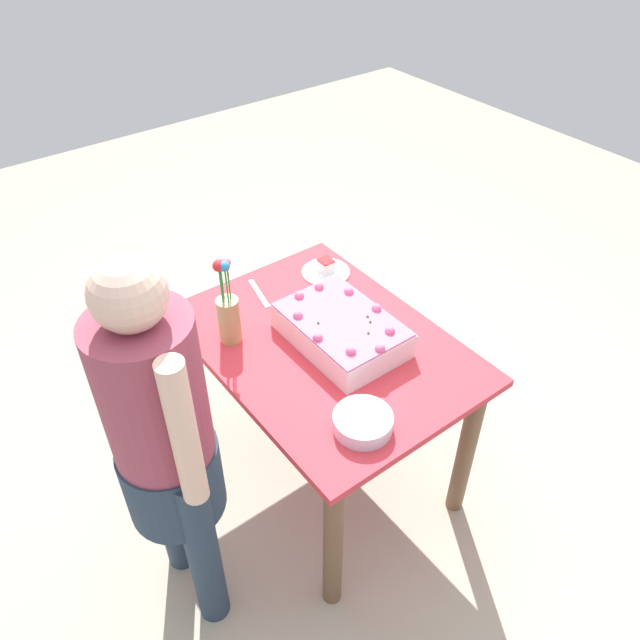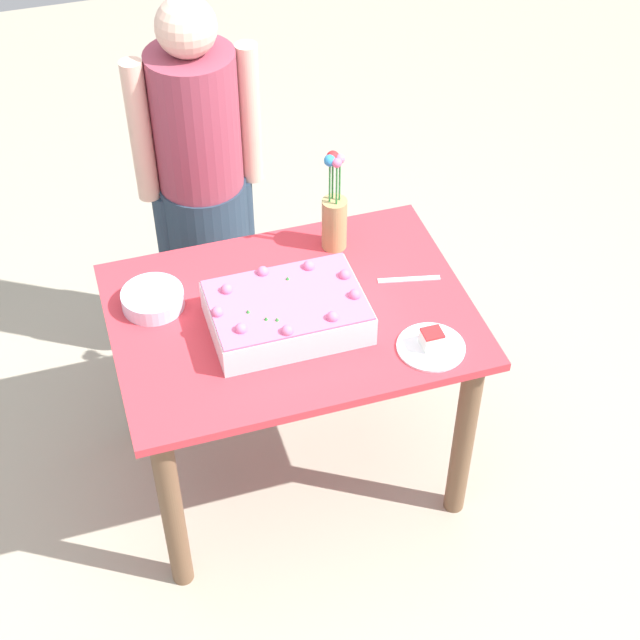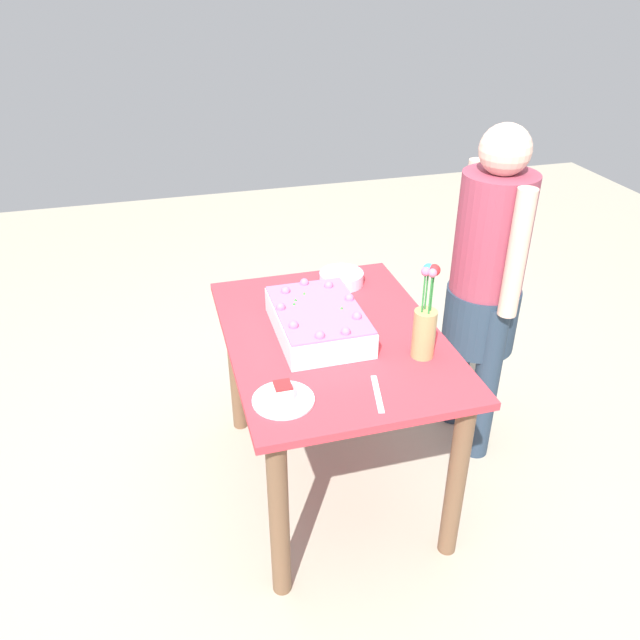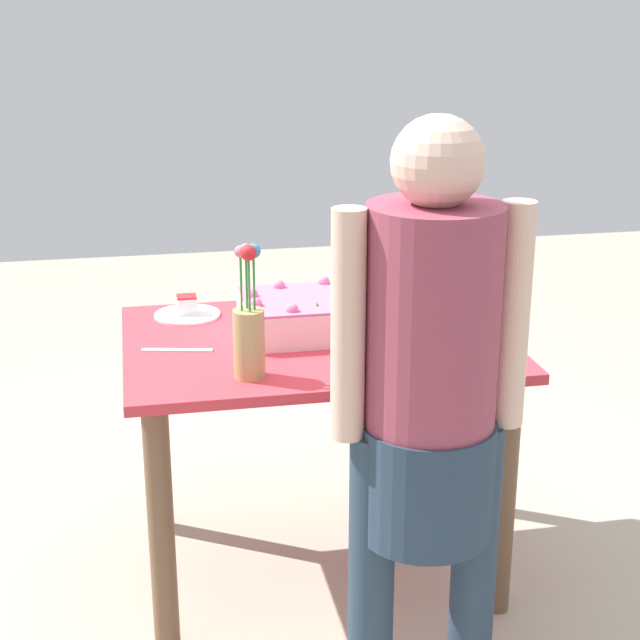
{
  "view_description": "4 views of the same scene",
  "coord_description": "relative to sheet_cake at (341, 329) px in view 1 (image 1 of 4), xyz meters",
  "views": [
    {
      "loc": [
        1.37,
        -1.06,
        2.31
      ],
      "look_at": [
        -0.02,
        -0.01,
        0.86
      ],
      "focal_mm": 35.0,
      "sensor_mm": 36.0,
      "label": 1
    },
    {
      "loc": [
        0.57,
        2.14,
        2.83
      ],
      "look_at": [
        -0.07,
        0.09,
        0.79
      ],
      "focal_mm": 55.0,
      "sensor_mm": 36.0,
      "label": 2
    },
    {
      "loc": [
        -1.95,
        0.59,
        2.03
      ],
      "look_at": [
        0.07,
        0.03,
        0.79
      ],
      "focal_mm": 35.0,
      "sensor_mm": 36.0,
      "label": 3
    },
    {
      "loc": [
        -0.51,
        -2.65,
        1.73
      ],
      "look_at": [
        0.0,
        -0.05,
        0.83
      ],
      "focal_mm": 55.0,
      "sensor_mm": 36.0,
      "label": 4
    }
  ],
  "objects": [
    {
      "name": "dining_table",
      "position": [
        -0.03,
        -0.05,
        -0.2
      ],
      "size": [
        1.11,
        0.81,
        0.76
      ],
      "color": "#CF3540",
      "rests_on": "ground_plane"
    },
    {
      "name": "ground_plane",
      "position": [
        -0.03,
        -0.05,
        -0.82
      ],
      "size": [
        8.0,
        8.0,
        0.0
      ],
      "primitive_type": "plane",
      "color": "#ABA38E"
    },
    {
      "name": "fruit_bowl",
      "position": [
        0.37,
        -0.21,
        -0.03
      ],
      "size": [
        0.19,
        0.19,
        0.05
      ],
      "primitive_type": "cylinder",
      "color": "silver",
      "rests_on": "dining_table"
    },
    {
      "name": "serving_plate_with_slice",
      "position": [
        -0.38,
        0.22,
        -0.04
      ],
      "size": [
        0.21,
        0.21,
        0.07
      ],
      "color": "white",
      "rests_on": "dining_table"
    },
    {
      "name": "person_standing",
      "position": [
        0.1,
        -0.76,
        0.03
      ],
      "size": [
        0.45,
        0.31,
        1.49
      ],
      "rotation": [
        0.0,
        0.0,
        1.57
      ],
      "color": "#27384B",
      "rests_on": "ground_plane"
    },
    {
      "name": "sheet_cake",
      "position": [
        0.0,
        0.0,
        0.0
      ],
      "size": [
        0.46,
        0.32,
        0.13
      ],
      "color": "white",
      "rests_on": "dining_table"
    },
    {
      "name": "flower_vase",
      "position": [
        -0.25,
        -0.32,
        0.07
      ],
      "size": [
        0.08,
        0.08,
        0.36
      ],
      "color": "tan",
      "rests_on": "dining_table"
    },
    {
      "name": "cake_knife",
      "position": [
        -0.43,
        -0.09,
        -0.05
      ],
      "size": [
        0.2,
        0.06,
        0.0
      ],
      "primitive_type": "cube",
      "rotation": [
        0.0,
        0.0,
        6.07
      ],
      "color": "silver",
      "rests_on": "dining_table"
    }
  ]
}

